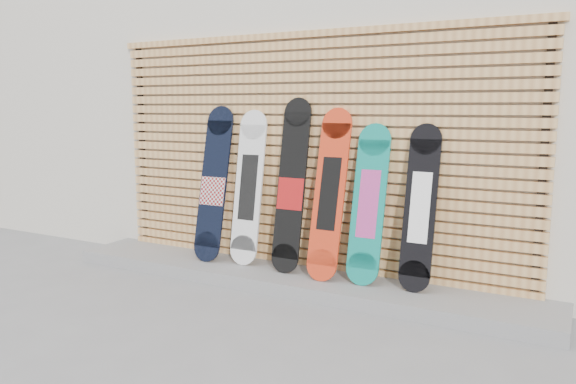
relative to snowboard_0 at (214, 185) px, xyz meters
The scene contains 10 objects.
ground 1.56m from the snowboard_0, 35.88° to the right, with size 80.00×80.00×0.00m, color gray.
building 3.28m from the snowboard_0, 60.36° to the left, with size 12.00×5.00×3.60m, color beige.
concrete_step 1.21m from the snowboard_0, ahead, with size 4.60×0.70×0.12m, color gray.
slat_wall 0.99m from the snowboard_0, 12.83° to the left, with size 4.26×0.08×2.29m.
snowboard_0 is the anchor object (origin of this frame).
snowboard_1 0.38m from the snowboard_0, ahead, with size 0.29×0.28×1.47m.
snowboard_2 0.86m from the snowboard_0, ahead, with size 0.27×0.33×1.59m.
snowboard_3 1.25m from the snowboard_0, ahead, with size 0.28×0.39×1.49m.
snowboard_4 1.60m from the snowboard_0, ahead, with size 0.29×0.33×1.36m.
snowboard_5 2.04m from the snowboard_0, ahead, with size 0.26×0.30×1.37m.
Camera 1 is at (2.17, -3.69, 1.62)m, focal length 35.00 mm.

